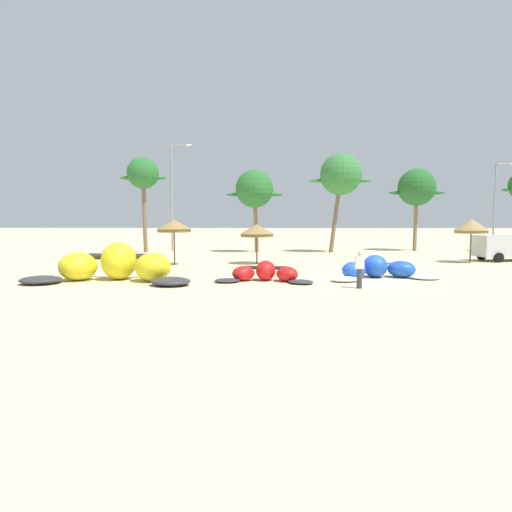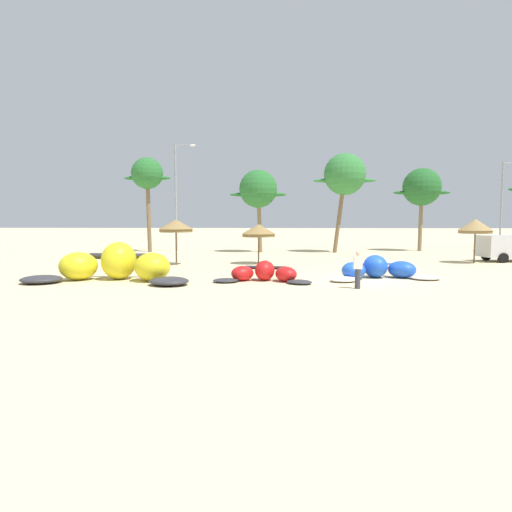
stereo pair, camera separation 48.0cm
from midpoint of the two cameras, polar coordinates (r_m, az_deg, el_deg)
name	(u,v)px [view 1 (the left image)]	position (r m, az deg, el deg)	size (l,w,h in m)	color
ground_plane	(359,280)	(22.34, 12.42, -3.01)	(260.00, 260.00, 0.00)	beige
kite_far_left	(115,266)	(22.53, -18.18, -1.26)	(8.40, 3.95, 1.85)	#333338
kite_left	(265,273)	(21.36, 0.54, -2.25)	(4.91, 2.48, 0.97)	#333338
kite_left_of_center	(378,269)	(23.21, 14.78, -1.67)	(5.84, 3.35, 1.16)	white
beach_umbrella_near_van	(174,226)	(29.25, -10.93, 3.82)	(2.24, 2.24, 2.96)	brown
beach_umbrella_middle	(257,231)	(29.53, -0.36, 3.29)	(2.28, 2.28, 2.65)	brown
beach_umbrella_near_palms	(471,226)	(33.61, 25.53, 3.48)	(2.24, 2.24, 3.00)	brown
parked_van	(508,246)	(36.25, 29.28, 1.15)	(4.91, 2.62, 1.84)	silver
person_near_kites	(360,269)	(19.53, 12.46, -1.69)	(0.36, 0.24, 1.62)	#383842
palm_leftmost	(143,175)	(41.75, -14.63, 10.06)	(4.26, 2.84, 8.53)	brown
palm_left	(254,190)	(40.18, -0.54, 8.52)	(5.10, 3.40, 7.40)	#7F6647
palm_left_of_gap	(341,175)	(40.74, 10.48, 10.16)	(5.55, 3.70, 8.79)	brown
palm_center_left	(417,188)	(44.61, 19.63, 8.23)	(5.23, 3.49, 7.72)	#7F6647
lamppost_west	(173,191)	(42.92, -10.89, 8.13)	(2.04, 0.24, 10.01)	gray
lamppost_west_center	(496,200)	(51.93, 28.23, 6.34)	(2.02, 0.24, 8.75)	gray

